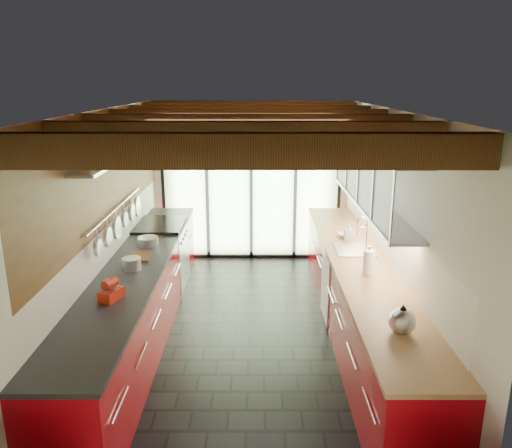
# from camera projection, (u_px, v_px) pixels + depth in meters

# --- Properties ---
(ground) EXTENTS (5.50, 5.50, 0.00)m
(ground) POSITION_uv_depth(u_px,v_px,m) (249.00, 334.00, 5.92)
(ground) COLOR black
(ground) RESTS_ON ground
(room_shell) EXTENTS (5.50, 5.50, 5.50)m
(room_shell) POSITION_uv_depth(u_px,v_px,m) (248.00, 199.00, 5.46)
(room_shell) COLOR silver
(room_shell) RESTS_ON ground
(ceiling_beams) EXTENTS (3.14, 5.06, 4.90)m
(ceiling_beams) POSITION_uv_depth(u_px,v_px,m) (249.00, 121.00, 5.60)
(ceiling_beams) COLOR #593316
(ceiling_beams) RESTS_ON ground
(glass_door) EXTENTS (2.95, 0.10, 2.90)m
(glass_door) POSITION_uv_depth(u_px,v_px,m) (251.00, 161.00, 8.05)
(glass_door) COLOR #C6EAAD
(glass_door) RESTS_ON ground
(left_counter) EXTENTS (0.68, 5.00, 0.92)m
(left_counter) POSITION_uv_depth(u_px,v_px,m) (139.00, 299.00, 5.79)
(left_counter) COLOR #AA0812
(left_counter) RESTS_ON ground
(range_stove) EXTENTS (0.66, 0.90, 0.97)m
(range_stove) POSITION_uv_depth(u_px,v_px,m) (162.00, 256.00, 7.18)
(range_stove) COLOR silver
(range_stove) RESTS_ON ground
(right_counter) EXTENTS (0.68, 5.00, 0.92)m
(right_counter) POSITION_uv_depth(u_px,v_px,m) (358.00, 299.00, 5.79)
(right_counter) COLOR #AA0812
(right_counter) RESTS_ON ground
(sink_assembly) EXTENTS (0.45, 0.52, 0.43)m
(sink_assembly) POSITION_uv_depth(u_px,v_px,m) (355.00, 247.00, 6.04)
(sink_assembly) COLOR silver
(sink_assembly) RESTS_ON right_counter
(upper_cabinets_right) EXTENTS (0.34, 3.00, 3.00)m
(upper_cabinets_right) POSITION_uv_depth(u_px,v_px,m) (374.00, 176.00, 5.69)
(upper_cabinets_right) COLOR silver
(upper_cabinets_right) RESTS_ON ground
(left_wall_fixtures) EXTENTS (0.28, 2.60, 0.96)m
(left_wall_fixtures) POSITION_uv_depth(u_px,v_px,m) (120.00, 181.00, 5.67)
(left_wall_fixtures) COLOR silver
(left_wall_fixtures) RESTS_ON ground
(stand_mixer) EXTENTS (0.22, 0.27, 0.22)m
(stand_mixer) POSITION_uv_depth(u_px,v_px,m) (111.00, 291.00, 4.66)
(stand_mixer) COLOR red
(stand_mixer) RESTS_ON left_counter
(pot_large) EXTENTS (0.25, 0.25, 0.13)m
(pot_large) POSITION_uv_depth(u_px,v_px,m) (132.00, 264.00, 5.42)
(pot_large) COLOR silver
(pot_large) RESTS_ON left_counter
(pot_small) EXTENTS (0.32, 0.32, 0.10)m
(pot_small) POSITION_uv_depth(u_px,v_px,m) (148.00, 241.00, 6.22)
(pot_small) COLOR silver
(pot_small) RESTS_ON left_counter
(cutting_board) EXTENTS (0.26, 0.35, 0.03)m
(cutting_board) POSITION_uv_depth(u_px,v_px,m) (139.00, 257.00, 5.78)
(cutting_board) COLOR brown
(cutting_board) RESTS_ON left_counter
(kettle) EXTENTS (0.27, 0.30, 0.26)m
(kettle) POSITION_uv_depth(u_px,v_px,m) (402.00, 320.00, 4.03)
(kettle) COLOR silver
(kettle) RESTS_ON right_counter
(paper_towel) EXTENTS (0.15, 0.15, 0.32)m
(paper_towel) POSITION_uv_depth(u_px,v_px,m) (369.00, 263.00, 5.24)
(paper_towel) COLOR white
(paper_towel) RESTS_ON right_counter
(soap_bottle) EXTENTS (0.10, 0.11, 0.22)m
(soap_bottle) POSITION_uv_depth(u_px,v_px,m) (348.00, 232.00, 6.40)
(soap_bottle) COLOR silver
(soap_bottle) RESTS_ON right_counter
(bowl) EXTENTS (0.24, 0.24, 0.05)m
(bowl) POSITION_uv_depth(u_px,v_px,m) (346.00, 235.00, 6.55)
(bowl) COLOR silver
(bowl) RESTS_ON right_counter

